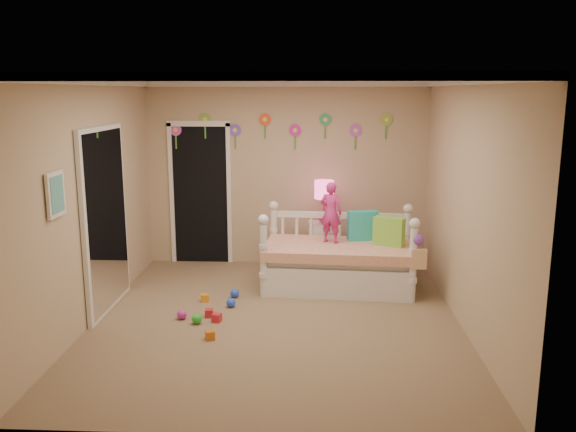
{
  "coord_description": "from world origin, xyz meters",
  "views": [
    {
      "loc": [
        0.41,
        -6.14,
        2.48
      ],
      "look_at": [
        0.1,
        0.6,
        1.05
      ],
      "focal_mm": 36.87,
      "sensor_mm": 36.0,
      "label": 1
    }
  ],
  "objects_px": {
    "nightstand": "(323,247)",
    "table_lamp": "(324,195)",
    "daybed": "(338,249)",
    "child": "(331,212)"
  },
  "relations": [
    {
      "from": "nightstand",
      "to": "table_lamp",
      "type": "height_order",
      "value": "table_lamp"
    },
    {
      "from": "nightstand",
      "to": "table_lamp",
      "type": "relative_size",
      "value": 1.18
    },
    {
      "from": "nightstand",
      "to": "daybed",
      "type": "bearing_deg",
      "value": -83.76
    },
    {
      "from": "child",
      "to": "nightstand",
      "type": "distance_m",
      "value": 0.88
    },
    {
      "from": "daybed",
      "to": "table_lamp",
      "type": "distance_m",
      "value": 0.94
    },
    {
      "from": "daybed",
      "to": "child",
      "type": "distance_m",
      "value": 0.47
    },
    {
      "from": "daybed",
      "to": "child",
      "type": "height_order",
      "value": "child"
    },
    {
      "from": "child",
      "to": "nightstand",
      "type": "relative_size",
      "value": 1.13
    },
    {
      "from": "nightstand",
      "to": "child",
      "type": "bearing_deg",
      "value": -90.52
    },
    {
      "from": "daybed",
      "to": "nightstand",
      "type": "distance_m",
      "value": 0.76
    }
  ]
}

